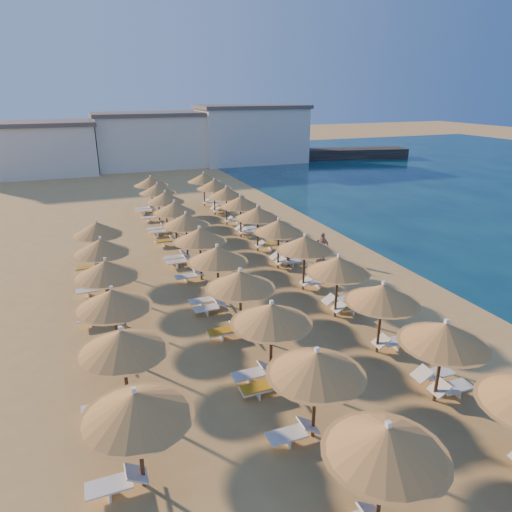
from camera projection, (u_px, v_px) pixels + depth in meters
name	position (u px, v px, depth m)	size (l,w,h in m)	color
ground	(266.00, 309.00, 22.48)	(220.00, 220.00, 0.00)	tan
jetty	(311.00, 154.00, 70.41)	(30.00, 4.00, 1.50)	black
hotel_blocks	(159.00, 140.00, 62.27)	(44.93, 9.77, 8.10)	silver
parasol_row_east	(291.00, 235.00, 25.30)	(3.00, 39.96, 3.17)	brown
parasol_row_west	(208.00, 245.00, 23.67)	(3.00, 39.96, 3.17)	brown
parasol_row_inland	(109.00, 284.00, 18.96)	(3.00, 19.80, 3.17)	brown
loungers	(234.00, 286.00, 24.27)	(12.98, 37.58, 0.66)	white
beachgoer_b	(286.00, 254.00, 27.71)	(0.78, 0.61, 1.61)	tan
beachgoer_c	(322.00, 246.00, 28.78)	(1.05, 0.44, 1.79)	tan
beachgoer_a	(320.00, 263.00, 25.76)	(0.70, 0.46, 1.92)	tan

